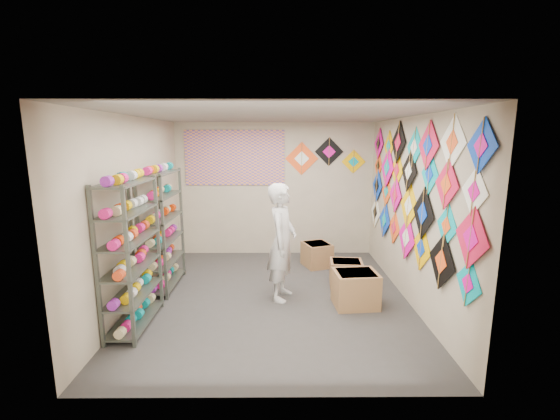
{
  "coord_description": "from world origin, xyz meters",
  "views": [
    {
      "loc": [
        0.06,
        -5.36,
        2.39
      ],
      "look_at": [
        0.1,
        0.3,
        1.3
      ],
      "focal_mm": 24.0,
      "sensor_mm": 36.0,
      "label": 1
    }
  ],
  "objects_px": {
    "shelf_rack_front": "(131,255)",
    "shopkeeper": "(282,242)",
    "carton_b": "(346,273)",
    "shelf_rack_back": "(162,230)",
    "carton_c": "(317,255)",
    "carton_a": "(355,289)"
  },
  "relations": [
    {
      "from": "shelf_rack_front",
      "to": "shopkeeper",
      "type": "relative_size",
      "value": 1.08
    },
    {
      "from": "shelf_rack_front",
      "to": "carton_b",
      "type": "height_order",
      "value": "shelf_rack_front"
    },
    {
      "from": "shelf_rack_back",
      "to": "carton_c",
      "type": "height_order",
      "value": "shelf_rack_back"
    },
    {
      "from": "shelf_rack_front",
      "to": "carton_a",
      "type": "distance_m",
      "value": 3.1
    },
    {
      "from": "shopkeeper",
      "to": "carton_a",
      "type": "xyz_separation_m",
      "value": [
        1.05,
        -0.28,
        -0.62
      ]
    },
    {
      "from": "shopkeeper",
      "to": "carton_a",
      "type": "height_order",
      "value": "shopkeeper"
    },
    {
      "from": "shopkeeper",
      "to": "carton_c",
      "type": "height_order",
      "value": "shopkeeper"
    },
    {
      "from": "carton_c",
      "to": "shopkeeper",
      "type": "bearing_deg",
      "value": -134.63
    },
    {
      "from": "shelf_rack_back",
      "to": "carton_b",
      "type": "height_order",
      "value": "shelf_rack_back"
    },
    {
      "from": "shelf_rack_back",
      "to": "shopkeeper",
      "type": "height_order",
      "value": "shelf_rack_back"
    },
    {
      "from": "shelf_rack_back",
      "to": "carton_c",
      "type": "bearing_deg",
      "value": 20.66
    },
    {
      "from": "shelf_rack_front",
      "to": "carton_b",
      "type": "xyz_separation_m",
      "value": [
        2.96,
        1.3,
        -0.74
      ]
    },
    {
      "from": "carton_a",
      "to": "shopkeeper",
      "type": "bearing_deg",
      "value": 160.39
    },
    {
      "from": "carton_b",
      "to": "carton_c",
      "type": "xyz_separation_m",
      "value": [
        -0.38,
        0.97,
        0.01
      ]
    },
    {
      "from": "carton_b",
      "to": "carton_c",
      "type": "height_order",
      "value": "carton_c"
    },
    {
      "from": "carton_b",
      "to": "carton_c",
      "type": "distance_m",
      "value": 1.04
    },
    {
      "from": "carton_b",
      "to": "shopkeeper",
      "type": "bearing_deg",
      "value": -150.91
    },
    {
      "from": "shelf_rack_front",
      "to": "shopkeeper",
      "type": "distance_m",
      "value": 2.09
    },
    {
      "from": "shelf_rack_back",
      "to": "carton_a",
      "type": "xyz_separation_m",
      "value": [
        2.96,
        -0.74,
        -0.7
      ]
    },
    {
      "from": "shelf_rack_back",
      "to": "carton_a",
      "type": "bearing_deg",
      "value": -14.03
    },
    {
      "from": "shelf_rack_back",
      "to": "shopkeeper",
      "type": "distance_m",
      "value": 1.97
    },
    {
      "from": "shelf_rack_front",
      "to": "carton_b",
      "type": "distance_m",
      "value": 3.32
    }
  ]
}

